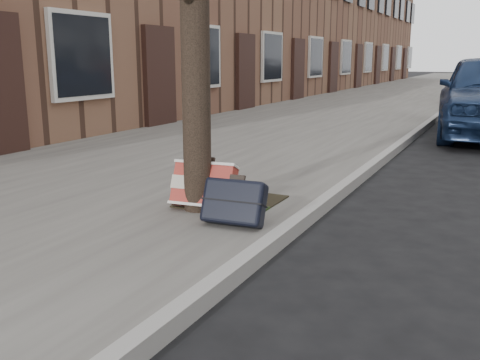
% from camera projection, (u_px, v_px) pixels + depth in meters
% --- Properties ---
extents(ground, '(120.00, 120.00, 0.00)m').
position_uv_depth(ground, '(433.00, 307.00, 3.23)').
color(ground, black).
rests_on(ground, ground).
extents(near_sidewalk, '(5.00, 70.00, 0.12)m').
position_uv_depth(near_sidewalk, '(376.00, 101.00, 17.91)').
color(near_sidewalk, slate).
rests_on(near_sidewalk, ground).
extents(house_near, '(6.80, 40.00, 7.00)m').
position_uv_depth(house_near, '(233.00, 4.00, 20.59)').
color(house_near, brown).
rests_on(house_near, ground).
extents(dirt_patch, '(0.85, 0.85, 0.02)m').
position_uv_depth(dirt_patch, '(231.00, 201.00, 5.12)').
color(dirt_patch, black).
rests_on(dirt_patch, near_sidewalk).
extents(suitcase_red, '(0.60, 0.37, 0.44)m').
position_uv_depth(suitcase_red, '(204.00, 186.00, 4.84)').
color(suitcase_red, maroon).
rests_on(suitcase_red, near_sidewalk).
extents(suitcase_navy, '(0.54, 0.35, 0.41)m').
position_uv_depth(suitcase_navy, '(234.00, 202.00, 4.36)').
color(suitcase_navy, black).
rests_on(suitcase_navy, near_sidewalk).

